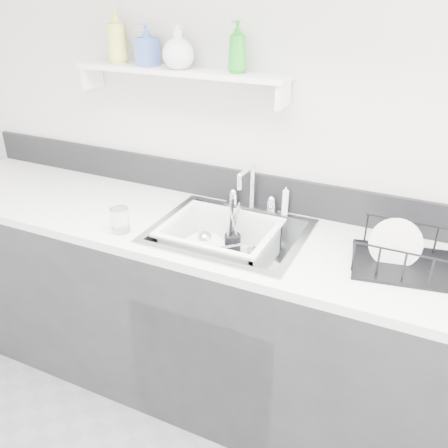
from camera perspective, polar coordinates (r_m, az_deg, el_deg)
The scene contains 19 objects.
room_shell at distance 1.11m, azimuth -17.66°, elevation 16.55°, with size 3.50×3.00×2.60m.
counter_run at distance 2.26m, azimuth 0.55°, elevation -11.27°, with size 3.20×0.62×0.92m.
backsplash at distance 2.22m, azimuth 3.84°, elevation 4.17°, with size 3.20×0.02×0.16m, color black.
sink at distance 2.05m, azimuth 0.60°, elevation -3.15°, with size 0.64×0.52×0.20m, color silver, non-canonical shape.
faucet at distance 2.19m, azimuth 3.31°, elevation 3.21°, with size 0.26×0.18×0.23m.
side_sprayer at distance 2.14m, azimuth 7.38°, elevation 2.77°, with size 0.03×0.03×0.14m, color white.
wall_shelf at distance 2.17m, azimuth -5.47°, elevation 17.64°, with size 1.00×0.16×0.12m.
wash_tub at distance 2.07m, azimuth -0.47°, elevation -2.42°, with size 0.47×0.39×0.18m, color white, non-canonical shape.
plate_stack at distance 2.09m, azimuth -2.31°, elevation -3.83°, with size 0.24×0.23×0.09m.
utensil_cup at distance 2.13m, azimuth 1.03°, elevation -2.18°, with size 0.07×0.07×0.25m.
ladle at distance 2.09m, azimuth -1.04°, elevation -3.15°, with size 0.30×0.11×0.09m, color silver, non-canonical shape.
tumbler_in_tub at distance 2.03m, azimuth 3.57°, elevation -4.21°, with size 0.06×0.06×0.09m, color white.
tumbler_counter at distance 2.03m, azimuth -12.39°, elevation 0.45°, with size 0.08×0.08×0.11m, color white.
dish_rack at distance 1.86m, azimuth 21.28°, elevation -3.04°, with size 0.39×0.29×0.13m, color black, non-canonical shape.
bowl_small at distance 2.00m, azimuth 1.93°, elevation -5.59°, with size 0.11×0.11×0.04m, color white.
soap_bottle_a at distance 2.33m, azimuth -12.83°, elevation 21.20°, with size 0.09×0.09×0.24m, color #CDDA56.
soap_bottle_b at distance 2.24m, azimuth -9.27°, elevation 20.51°, with size 0.08×0.08×0.18m, color #486AC0.
soap_bottle_c at distance 2.13m, azimuth -5.56°, elevation 20.38°, with size 0.14×0.14×0.17m, color silver.
soap_bottle_d at distance 2.02m, azimuth 1.63°, elevation 20.50°, with size 0.08×0.08×0.20m, color #1B951F.
Camera 1 is at (0.74, -0.42, 1.87)m, focal length 38.00 mm.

